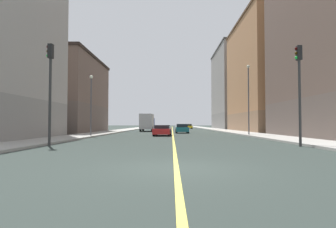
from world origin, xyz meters
TOP-DOWN VIEW (x-y plane):
  - ground_plane at (0.00, 0.00)m, footprint 400.00×400.00m
  - sidewalk_left at (9.92, 49.00)m, footprint 3.65×168.00m
  - sidewalk_right at (-9.92, 49.00)m, footprint 3.65×168.00m
  - lane_center_stripe at (0.00, 49.00)m, footprint 0.16×154.00m
  - building_left_mid at (16.31, 39.81)m, footprint 9.44×21.20m
  - building_left_far at (16.31, 63.43)m, footprint 9.44×20.79m
  - building_right_midblock at (-16.31, 33.25)m, footprint 9.44×16.66m
  - traffic_light_left_near at (7.68, 8.24)m, footprint 0.40×0.32m
  - traffic_light_right_near at (-7.71, 8.24)m, footprint 0.40×0.32m
  - street_lamp_left_near at (8.69, 22.99)m, footprint 0.36×0.36m
  - street_lamp_right_near at (-8.69, 20.31)m, footprint 0.36×0.36m
  - car_yellow at (4.40, 65.38)m, footprint 1.87×4.37m
  - car_teal at (1.37, 31.96)m, footprint 1.92×4.10m
  - car_white at (1.70, 48.46)m, footprint 2.05×4.29m
  - car_red at (-1.22, 23.09)m, footprint 2.06×4.63m
  - box_truck at (-4.55, 40.85)m, footprint 2.32×7.13m

SIDE VIEW (x-z plane):
  - ground_plane at x=0.00m, z-range 0.00..0.00m
  - lane_center_stripe at x=0.00m, z-range 0.00..0.01m
  - sidewalk_left at x=9.92m, z-range 0.00..0.15m
  - sidewalk_right at x=-9.92m, z-range 0.00..0.15m
  - car_red at x=-1.22m, z-range 0.01..1.23m
  - car_yellow at x=4.40m, z-range -0.02..1.27m
  - car_teal at x=1.37m, z-range -0.02..1.32m
  - car_white at x=1.70m, z-range 0.00..1.31m
  - box_truck at x=-4.55m, z-range 0.10..3.18m
  - traffic_light_left_near at x=7.68m, z-range 0.90..7.10m
  - street_lamp_right_near at x=-8.69m, z-range 0.88..7.28m
  - traffic_light_right_near at x=-7.71m, z-range 0.91..7.27m
  - street_lamp_left_near at x=8.69m, z-range 0.93..8.95m
  - building_right_midblock at x=-16.31m, z-range 0.01..11.58m
  - building_left_mid at x=16.31m, z-range 0.01..19.73m
  - building_left_far at x=16.31m, z-range 0.01..21.00m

